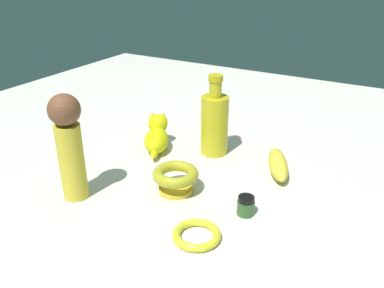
% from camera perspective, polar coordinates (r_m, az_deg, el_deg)
% --- Properties ---
extents(ground, '(2.00, 2.00, 0.00)m').
position_cam_1_polar(ground, '(0.96, 0.00, -4.73)').
color(ground, silver).
extents(bowl, '(0.10, 0.10, 0.06)m').
position_cam_1_polar(bowl, '(0.89, -2.13, -4.86)').
color(bowl, yellow).
rests_on(bowl, ground).
extents(person_figure_adult, '(0.08, 0.08, 0.24)m').
position_cam_1_polar(person_figure_adult, '(0.87, -17.35, 0.07)').
color(person_figure_adult, gold).
rests_on(person_figure_adult, ground).
extents(banana, '(0.16, 0.11, 0.05)m').
position_cam_1_polar(banana, '(1.00, 12.34, -2.88)').
color(banana, yellow).
rests_on(banana, ground).
extents(bottle_tall, '(0.07, 0.07, 0.22)m').
position_cam_1_polar(bottle_tall, '(1.05, 3.28, 3.10)').
color(bottle_tall, gold).
rests_on(bottle_tall, ground).
extents(nail_polish_jar, '(0.04, 0.04, 0.04)m').
position_cam_1_polar(nail_polish_jar, '(0.83, 7.79, -8.79)').
color(nail_polish_jar, '#315928').
rests_on(nail_polish_jar, ground).
extents(cat_figurine, '(0.15, 0.11, 0.09)m').
position_cam_1_polar(cat_figurine, '(1.09, -5.11, 1.24)').
color(cat_figurine, yellow).
rests_on(cat_figurine, ground).
extents(bangle, '(0.09, 0.09, 0.02)m').
position_cam_1_polar(bangle, '(0.77, 0.68, -12.98)').
color(bangle, yellow).
rests_on(bangle, ground).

